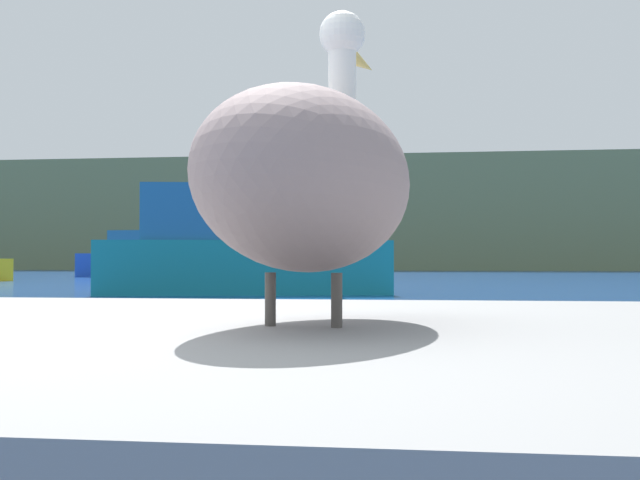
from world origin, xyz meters
TOP-DOWN VIEW (x-y plane):
  - hillside_backdrop at (0.00, 68.32)m, footprint 140.00×11.03m
  - pier_dock at (1.31, 0.07)m, footprint 3.79×2.89m
  - pelican at (1.31, 0.08)m, footprint 0.67×1.42m
  - fishing_boat_blue at (-12.82, 38.06)m, footprint 7.09×2.84m
  - fishing_boat_teal at (-3.36, 18.44)m, footprint 7.62×3.50m

SIDE VIEW (x-z plane):
  - pier_dock at x=1.31m, z-range 0.00..0.71m
  - fishing_boat_blue at x=-12.82m, z-range -1.50..3.20m
  - fishing_boat_teal at x=-3.36m, z-range -1.72..3.81m
  - pelican at x=1.31m, z-range 0.62..1.60m
  - hillside_backdrop at x=0.00m, z-range 0.00..9.27m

